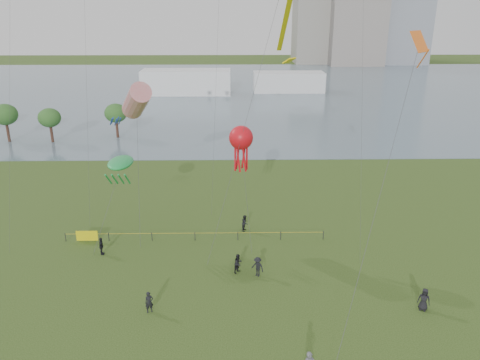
{
  "coord_description": "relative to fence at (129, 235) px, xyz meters",
  "views": [
    {
      "loc": [
        -0.56,
        -23.6,
        20.37
      ],
      "look_at": [
        0.0,
        10.0,
        8.0
      ],
      "focal_mm": 35.0,
      "sensor_mm": 36.0,
      "label": 1
    }
  ],
  "objects": [
    {
      "name": "ground_plane",
      "position": [
        10.23,
        -15.48,
        -0.55
      ],
      "size": [
        400.0,
        400.0,
        0.0
      ],
      "primitive_type": "plane",
      "color": "#263C13"
    },
    {
      "name": "pavilion_left",
      "position": [
        -1.77,
        79.52,
        2.45
      ],
      "size": [
        22.0,
        8.0,
        6.0
      ],
      "primitive_type": "cube",
      "color": "silver",
      "rests_on": "ground_plane"
    },
    {
      "name": "spectator_d",
      "position": [
        23.27,
        -10.99,
        0.31
      ],
      "size": [
        1.0,
        0.87,
        1.72
      ],
      "primitive_type": "imported",
      "rotation": [
        0.0,
        0.0,
        -0.47
      ],
      "color": "black",
      "rests_on": "ground_plane"
    },
    {
      "name": "pavilion_right",
      "position": [
        24.23,
        82.52,
        1.95
      ],
      "size": [
        18.0,
        7.0,
        5.0
      ],
      "primitive_type": "cube",
      "color": "silver",
      "rests_on": "ground_plane"
    },
    {
      "name": "building_low",
      "position": [
        42.23,
        152.52,
        13.45
      ],
      "size": [
        16.0,
        18.0,
        28.0
      ],
      "primitive_type": "cube",
      "color": "gray",
      "rests_on": "ground_plane"
    },
    {
      "name": "building_mid",
      "position": [
        56.23,
        146.52,
        18.45
      ],
      "size": [
        20.0,
        20.0,
        38.0
      ],
      "primitive_type": "cube",
      "color": "gray",
      "rests_on": "ground_plane"
    },
    {
      "name": "spectator_b",
      "position": [
        11.63,
        -6.25,
        0.28
      ],
      "size": [
        1.24,
        1.12,
        1.67
      ],
      "primitive_type": "imported",
      "rotation": [
        0.0,
        0.0,
        -0.61
      ],
      "color": "black",
      "rests_on": "ground_plane"
    },
    {
      "name": "spectator_f",
      "position": [
        3.7,
        -10.92,
        0.25
      ],
      "size": [
        0.69,
        0.58,
        1.61
      ],
      "primitive_type": "imported",
      "rotation": [
        0.0,
        0.0,
        0.38
      ],
      "color": "black",
      "rests_on": "ground_plane"
    },
    {
      "name": "kite_creature",
      "position": [
        -0.41,
        1.02,
        6.73
      ],
      "size": [
        3.35,
        5.62,
        7.71
      ],
      "rotation": [
        0.0,
        0.0,
        0.21
      ],
      "color": "#3F3F42"
    },
    {
      "name": "spectator_c",
      "position": [
        -1.88,
        -2.51,
        0.25
      ],
      "size": [
        0.44,
        0.96,
        1.61
      ],
      "primitive_type": "imported",
      "rotation": [
        0.0,
        0.0,
        1.62
      ],
      "color": "black",
      "rests_on": "ground_plane"
    },
    {
      "name": "kite_octopus",
      "position": [
        10.39,
        -0.82,
        9.45
      ],
      "size": [
        2.05,
        2.83,
        11.12
      ],
      "rotation": [
        0.0,
        0.0,
        -0.12
      ],
      "color": "#3F3F42"
    },
    {
      "name": "spectator_g",
      "position": [
        10.84,
        1.99,
        0.25
      ],
      "size": [
        0.8,
        0.92,
        1.61
      ],
      "primitive_type": "imported",
      "rotation": [
        0.0,
        0.0,
        1.29
      ],
      "color": "black",
      "rests_on": "ground_plane"
    },
    {
      "name": "fence",
      "position": [
        0.0,
        0.0,
        0.0
      ],
      "size": [
        24.07,
        0.07,
        1.05
      ],
      "color": "black",
      "rests_on": "ground_plane"
    },
    {
      "name": "kite_windsock",
      "position": [
        0.82,
        3.97,
        11.78
      ],
      "size": [
        4.36,
        7.79,
        14.33
      ],
      "rotation": [
        0.0,
        0.0,
        -0.43
      ],
      "color": "#3F3F42"
    },
    {
      "name": "spectator_a",
      "position": [
        10.09,
        -5.68,
        0.27
      ],
      "size": [
        0.99,
        1.01,
        1.64
      ],
      "primitive_type": "imported",
      "rotation": [
        0.0,
        0.0,
        0.86
      ],
      "color": "black",
      "rests_on": "ground_plane"
    },
    {
      "name": "kite_delta",
      "position": [
        21.44,
        -8.56,
        16.86
      ],
      "size": [
        7.69,
        11.69,
        19.03
      ],
      "rotation": [
        0.0,
        0.0,
        0.24
      ],
      "color": "#3F3F42"
    },
    {
      "name": "lake",
      "position": [
        10.23,
        84.52,
        -0.53
      ],
      "size": [
        400.0,
        120.0,
        0.08
      ],
      "primitive_type": "cube",
      "color": "slate",
      "rests_on": "ground_plane"
    }
  ]
}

